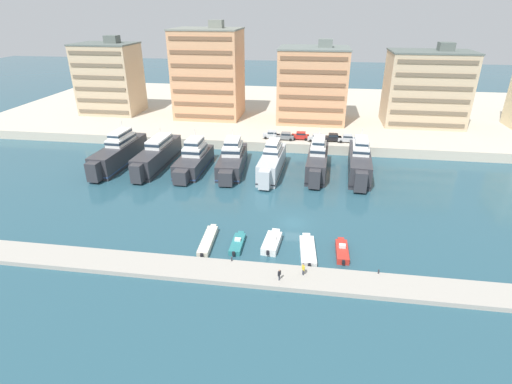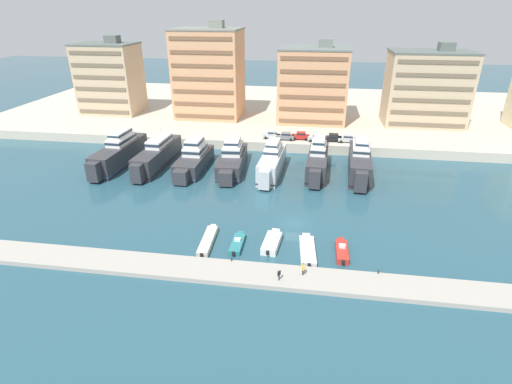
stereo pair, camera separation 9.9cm
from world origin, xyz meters
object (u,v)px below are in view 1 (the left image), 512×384
Objects in this scene: yacht_charcoal_center_left at (232,159)px; motorboat_red_center at (342,251)px; motorboat_teal_left at (238,243)px; motorboat_white_mid_left at (272,242)px; yacht_silver_center at (272,162)px; car_silver_far_left at (272,134)px; yacht_charcoal_mid_right at (360,161)px; car_grey_left at (285,136)px; car_silver_center_right at (347,138)px; yacht_charcoal_far_left at (119,153)px; motorboat_white_center_left at (308,250)px; pedestrian_mid_deck at (279,274)px; yacht_charcoal_center_right at (317,160)px; car_red_mid_left at (300,135)px; car_silver_center_left at (317,137)px; pedestrian_near_edge at (303,268)px; yacht_charcoal_mid_left at (194,159)px; motorboat_cream_far_left at (208,241)px; car_black_center at (333,137)px.

motorboat_red_center is (21.23, -28.72, -1.76)m from yacht_charcoal_center_left.
motorboat_white_mid_left is at bearing 8.27° from motorboat_teal_left.
yacht_silver_center is 16.78m from car_silver_far_left.
car_grey_left is (-16.02, 13.43, 0.50)m from yacht_charcoal_mid_right.
car_silver_center_right is (24.23, 14.83, 0.94)m from yacht_charcoal_center_left.
yacht_charcoal_far_left reaches higher than motorboat_white_center_left.
car_silver_center_right is 2.66× the size of pedestrian_mid_deck.
car_red_mid_left is at bearing 105.53° from yacht_charcoal_center_right.
yacht_charcoal_center_right is at bearing -88.72° from car_silver_center_left.
yacht_charcoal_center_left is at bearing 114.65° from pedestrian_near_edge.
car_silver_far_left is at bearing 48.79° from yacht_charcoal_mid_left.
yacht_silver_center is at bearing -134.27° from car_silver_center_right.
motorboat_cream_far_left is 14.31m from motorboat_white_center_left.
car_black_center is at bearing 81.53° from pedestrian_mid_deck.
yacht_charcoal_far_left is 1.19× the size of yacht_silver_center.
yacht_charcoal_far_left is 34.93m from car_silver_far_left.
motorboat_red_center is at bearing -84.70° from car_silver_center_left.
motorboat_white_center_left is (40.84, -28.09, -2.29)m from yacht_charcoal_far_left.
yacht_silver_center is 4.34× the size of car_grey_left.
yacht_charcoal_mid_left is 40.09m from motorboat_red_center.
pedestrian_mid_deck is at bearing -70.08° from yacht_charcoal_center_left.
motorboat_cream_far_left is 45.90m from car_silver_center_left.
car_silver_far_left is at bearing 126.75° from yacht_charcoal_center_right.
pedestrian_mid_deck is at bearing -43.46° from yacht_charcoal_far_left.
motorboat_white_center_left is (9.96, -0.31, 0.04)m from motorboat_teal_left.
car_red_mid_left and car_black_center have the same top height.
yacht_charcoal_far_left reaches higher than yacht_charcoal_center_right.
car_red_mid_left is at bearing 13.12° from car_grey_left.
motorboat_white_center_left is 1.96× the size of car_grey_left.
pedestrian_mid_deck is (-7.70, -51.69, -1.63)m from car_black_center.
car_silver_far_left is at bearing 100.70° from pedestrian_near_edge.
motorboat_red_center is at bearing 0.00° from motorboat_cream_far_left.
pedestrian_mid_deck is at bearing -78.00° from motorboat_white_mid_left.
yacht_charcoal_mid_right is at bearing 71.44° from pedestrian_mid_deck.
motorboat_white_center_left is 4.71m from motorboat_red_center.
yacht_charcoal_far_left is 37.59m from car_grey_left.
pedestrian_near_edge is (23.99, -33.86, -0.61)m from yacht_charcoal_mid_left.
yacht_charcoal_center_right reaches higher than motorboat_cream_far_left.
car_red_mid_left is (6.85, 44.16, 2.81)m from motorboat_teal_left.
yacht_charcoal_center_left is at bearing -177.88° from yacht_charcoal_center_right.
car_silver_center_left is at bearing 82.30° from motorboat_white_mid_left.
yacht_charcoal_center_left reaches higher than car_silver_center_right.
car_silver_center_left is 49.70m from pedestrian_near_edge.
yacht_charcoal_far_left reaches higher than motorboat_red_center.
yacht_charcoal_center_left reaches higher than motorboat_red_center.
yacht_charcoal_mid_right is (50.24, 2.13, -0.02)m from yacht_charcoal_far_left.
car_black_center is at bearing 71.85° from motorboat_teal_left.
yacht_charcoal_mid_right is (25.93, 1.14, 0.44)m from yacht_charcoal_center_left.
car_silver_center_left is (8.77, 15.95, 0.66)m from yacht_silver_center.
yacht_charcoal_center_left is 16.68m from car_silver_far_left.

